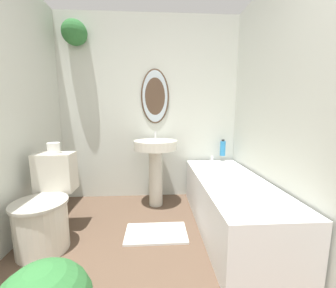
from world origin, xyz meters
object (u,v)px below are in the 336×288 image
(toilet, at_px, (46,210))
(shampoo_bottle, at_px, (223,148))
(pedestal_sink, at_px, (156,158))
(toilet_paper_roll, at_px, (54,148))
(bathtub, at_px, (230,202))

(toilet, xyz_separation_m, shampoo_bottle, (1.86, 0.92, 0.37))
(pedestal_sink, bearing_deg, toilet, -142.45)
(pedestal_sink, bearing_deg, shampoo_bottle, 11.67)
(toilet, xyz_separation_m, pedestal_sink, (0.96, 0.74, 0.28))
(toilet, distance_m, shampoo_bottle, 2.11)
(toilet_paper_roll, bearing_deg, toilet, -90.00)
(pedestal_sink, height_order, bathtub, pedestal_sink)
(toilet_paper_roll, bearing_deg, bathtub, -1.89)
(bathtub, bearing_deg, toilet, -174.32)
(bathtub, bearing_deg, pedestal_sink, 142.89)
(shampoo_bottle, bearing_deg, toilet_paper_roll, -159.46)
(toilet, bearing_deg, shampoo_bottle, 26.40)
(toilet, bearing_deg, pedestal_sink, 37.55)
(pedestal_sink, height_order, toilet_paper_roll, pedestal_sink)
(shampoo_bottle, xyz_separation_m, toilet_paper_roll, (-1.86, -0.70, 0.14))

